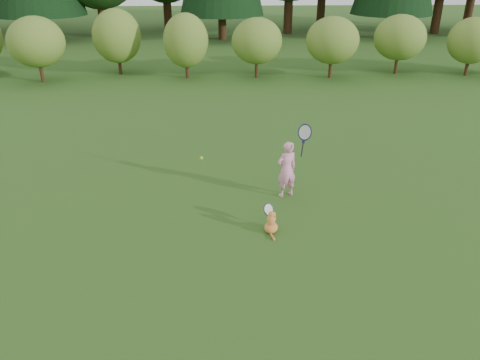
{
  "coord_description": "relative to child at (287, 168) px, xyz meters",
  "views": [
    {
      "loc": [
        -0.14,
        -7.35,
        4.5
      ],
      "look_at": [
        0.2,
        0.8,
        0.7
      ],
      "focal_mm": 35.0,
      "sensor_mm": 36.0,
      "label": 1
    }
  ],
  "objects": [
    {
      "name": "tennis_ball",
      "position": [
        -1.77,
        -0.05,
        0.27
      ],
      "size": [
        0.07,
        0.07,
        0.07
      ],
      "color": "#AFE11A",
      "rests_on": "ground"
    },
    {
      "name": "cat",
      "position": [
        -0.47,
        -1.44,
        -0.42
      ],
      "size": [
        0.36,
        0.65,
        0.56
      ],
      "rotation": [
        0.0,
        0.0,
        -0.22
      ],
      "color": "orange",
      "rests_on": "ground"
    },
    {
      "name": "ground",
      "position": [
        -1.21,
        -1.48,
        -0.64
      ],
      "size": [
        100.0,
        100.0,
        0.0
      ],
      "primitive_type": "plane",
      "color": "#1F4C15",
      "rests_on": "ground"
    },
    {
      "name": "shrub_row",
      "position": [
        -1.21,
        11.52,
        0.76
      ],
      "size": [
        28.0,
        3.0,
        2.8
      ],
      "primitive_type": null,
      "color": "olive",
      "rests_on": "ground"
    },
    {
      "name": "child",
      "position": [
        0.0,
        0.0,
        0.0
      ],
      "size": [
        0.74,
        0.54,
        1.81
      ],
      "rotation": [
        0.0,
        0.0,
        3.54
      ],
      "color": "#FF98C2",
      "rests_on": "ground"
    }
  ]
}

